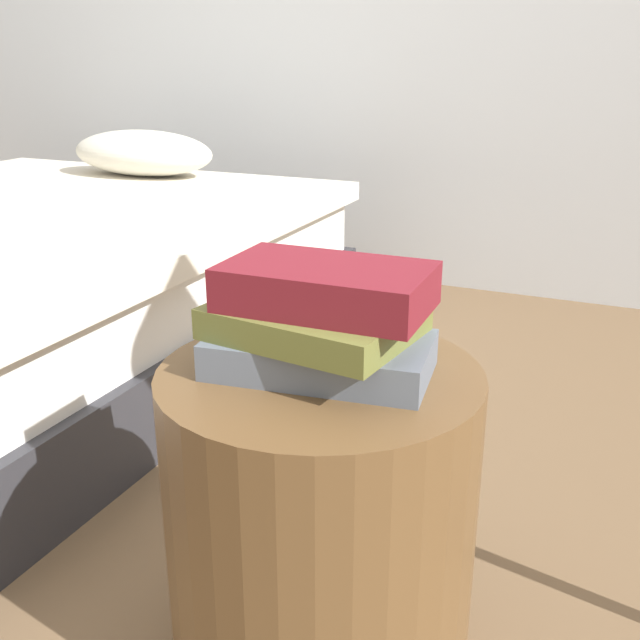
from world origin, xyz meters
TOP-DOWN VIEW (x-y plane):
  - side_table at (0.00, 0.00)m, footprint 0.45×0.45m
  - book_slate at (-0.00, -0.00)m, footprint 0.31×0.19m
  - book_olive at (-0.01, 0.01)m, footprint 0.28×0.23m
  - book_maroon at (0.01, 0.01)m, footprint 0.27×0.17m

SIDE VIEW (x-z plane):
  - side_table at x=0.00m, z-range 0.00..0.47m
  - book_slate at x=0.00m, z-range 0.47..0.52m
  - book_olive at x=-0.01m, z-range 0.52..0.56m
  - book_maroon at x=0.01m, z-range 0.56..0.62m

